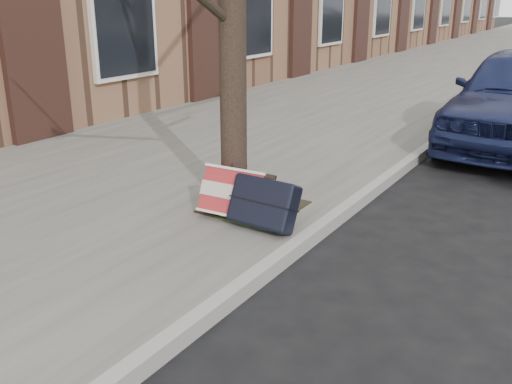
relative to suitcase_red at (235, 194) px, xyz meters
The scene contains 5 objects.
ground 2.21m from the suitcase_red, 23.41° to the right, with size 120.00×120.00×0.00m, color black.
near_sidewalk 14.24m from the suitcase_red, 96.85° to the left, with size 5.00×70.00×0.12m, color slate.
dirt_patch 0.41m from the suitcase_red, 89.79° to the left, with size 0.85×0.85×0.01m, color black.
suitcase_red is the anchor object (origin of this frame).
suitcase_navy 0.36m from the suitcase_red, 10.13° to the right, with size 0.62×0.20×0.44m, color black.
Camera 1 is at (0.83, -3.27, 2.12)m, focal length 40.00 mm.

